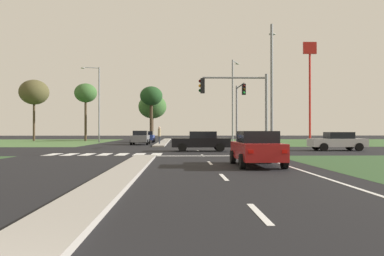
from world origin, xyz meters
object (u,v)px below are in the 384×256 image
street_lamp_fourth (98,101)px  treeline_second (86,94)px  car_blue_third (147,137)px  pedestrian_at_median (159,133)px  fastfood_pole_sign (310,70)px  car_silver_fourth (337,141)px  car_grey_second (140,138)px  traffic_signal_far_right (239,104)px  car_black_fifth (201,141)px  street_lamp_third (233,97)px  traffic_signal_near_right (241,99)px  treeline_near (34,92)px  street_lamp_second (272,81)px  treeline_third (152,107)px  treeline_fourth (151,97)px  car_red_near (257,148)px

street_lamp_fourth → treeline_second: street_lamp_fourth is taller
car_blue_third → treeline_second: size_ratio=0.50×
pedestrian_at_median → fastfood_pole_sign: bearing=138.6°
car_silver_fourth → fastfood_pole_sign: (5.09, 22.16, 8.97)m
car_grey_second → traffic_signal_far_right: size_ratio=0.74×
car_grey_second → car_black_fifth: car_grey_second is taller
treeline_second → street_lamp_third: bearing=-30.2°
traffic_signal_near_right → treeline_near: size_ratio=0.54×
traffic_signal_near_right → street_lamp_second: 5.00m
car_silver_fourth → fastfood_pole_sign: fastfood_pole_sign is taller
car_silver_fourth → pedestrian_at_median: size_ratio=2.27×
fastfood_pole_sign → treeline_near: fastfood_pole_sign is taller
traffic_signal_near_right → fastfood_pole_sign: size_ratio=0.39×
car_grey_second → treeline_third: bearing=-90.3°
traffic_signal_far_right → fastfood_pole_sign: size_ratio=0.44×
street_lamp_third → treeline_near: (-29.77, 14.12, 1.85)m
treeline_near → treeline_fourth: 18.95m
car_grey_second → street_lamp_third: bearing=-157.7°
traffic_signal_near_right → fastfood_pole_sign: fastfood_pole_sign is taller
street_lamp_second → street_lamp_fourth: size_ratio=0.92×
traffic_signal_far_right → treeline_third: bearing=109.2°
car_black_fifth → street_lamp_third: size_ratio=0.43×
car_red_near → car_silver_fourth: size_ratio=1.04×
treeline_near → car_blue_third: bearing=-27.9°
traffic_signal_near_right → traffic_signal_far_right: 11.71m
car_grey_second → car_silver_fourth: car_grey_second is taller
car_blue_third → traffic_signal_near_right: traffic_signal_near_right is taller
car_blue_third → fastfood_pole_sign: (22.00, -0.97, 8.95)m
treeline_second → street_lamp_fourth: bearing=-66.8°
car_red_near → treeline_second: treeline_second is taller
car_red_near → treeline_near: size_ratio=0.47×
street_lamp_second → car_blue_third: bearing=113.6°
pedestrian_at_median → treeline_second: 22.24m
street_lamp_second → treeline_fourth: 34.38m
traffic_signal_far_right → street_lamp_second: bearing=-81.2°
car_blue_third → traffic_signal_far_right: 20.42m
car_silver_fourth → treeline_near: treeline_near is taller
car_red_near → traffic_signal_near_right: bearing=86.4°
street_lamp_fourth → car_silver_fourth: bearing=-44.6°
treeline_second → treeline_third: bearing=14.4°
car_blue_third → pedestrian_at_median: bearing=102.7°
car_blue_third → treeline_near: size_ratio=0.46×
traffic_signal_near_right → treeline_third: size_ratio=0.70×
street_lamp_third → treeline_second: (-21.26, 12.38, 1.54)m
fastfood_pole_sign → street_lamp_third: bearing=-163.3°
traffic_signal_far_right → treeline_second: 32.74m
street_lamp_third → pedestrian_at_median: size_ratio=5.49×
traffic_signal_near_right → treeline_near: bearing=124.6°
street_lamp_fourth → fastfood_pole_sign: size_ratio=0.75×
street_lamp_fourth → treeline_fourth: street_lamp_fourth is taller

